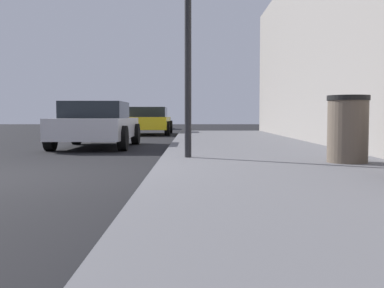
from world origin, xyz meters
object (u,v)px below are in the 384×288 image
car_silver (97,124)px  trash_bin (348,129)px  car_yellow (149,121)px  car_black (144,119)px

car_silver → trash_bin: bearing=-47.7°
car_yellow → trash_bin: bearing=-72.7°
car_silver → car_yellow: bearing=85.6°
trash_bin → car_yellow: bearing=107.3°
car_black → car_silver: bearing=-88.4°
car_silver → car_black: (-0.49, 17.94, 0.00)m
trash_bin → car_black: (-5.62, 23.58, -0.04)m
trash_bin → car_silver: size_ratio=0.25×
car_silver → car_yellow: size_ratio=1.04×
car_silver → car_yellow: same height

